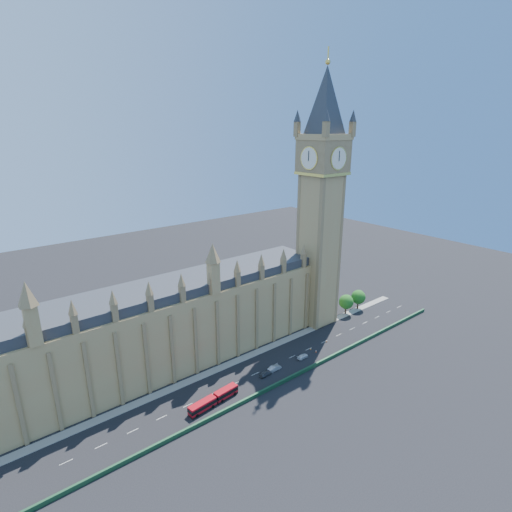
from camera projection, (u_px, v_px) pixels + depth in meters
ground at (265, 369)px, 128.04m from camera, size 400.00×400.00×0.00m
palace_westminster at (159, 328)px, 125.37m from camera, size 120.00×20.00×28.00m
elizabeth_tower at (322, 184)px, 144.41m from camera, size 20.59×20.59×105.00m
bridge_parapet at (284, 381)px, 121.15m from camera, size 160.00×0.60×1.20m
kerb_north at (247, 357)px, 135.09m from camera, size 160.00×3.00×0.16m
tree_east_near at (346, 301)px, 164.83m from camera, size 6.00×6.00×8.50m
tree_east_far at (359, 297)px, 169.58m from camera, size 6.00×6.00×8.50m
red_bus at (214, 400)px, 111.52m from camera, size 16.37×3.98×2.75m
car_grey at (265, 373)px, 124.64m from camera, size 4.58×2.16×1.51m
car_silver at (274, 368)px, 127.32m from camera, size 4.89×1.84×1.59m
car_white at (303, 356)px, 134.19m from camera, size 4.50×2.05×1.28m
cone_a at (311, 349)px, 139.41m from camera, size 0.58×0.58×0.78m
cone_b at (327, 341)px, 144.38m from camera, size 0.52×0.52×0.80m
cone_c at (300, 356)px, 134.99m from camera, size 0.52×0.52×0.72m
cone_d at (316, 351)px, 137.77m from camera, size 0.65×0.65×0.78m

